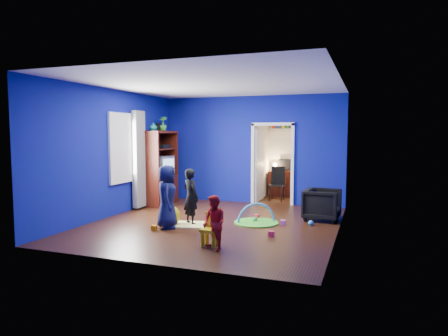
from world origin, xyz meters
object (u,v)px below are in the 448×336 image
(crt_tv, at_px, (161,166))
(study_desk, at_px, (284,183))
(play_mat, at_px, (256,222))
(toddler_red, at_px, (214,223))
(child_black, at_px, (191,197))
(vase, at_px, (153,127))
(child_navy, at_px, (167,197))
(kid_chair, at_px, (210,231))
(tv_armoire, at_px, (160,168))
(hopper_ball, at_px, (171,216))
(folding_chair, at_px, (277,184))
(armchair, at_px, (322,204))

(crt_tv, height_order, study_desk, crt_tv)
(play_mat, bearing_deg, toddler_red, -93.48)
(child_black, relative_size, toddler_red, 1.31)
(vase, bearing_deg, crt_tv, 82.41)
(child_navy, relative_size, kid_chair, 2.54)
(kid_chair, bearing_deg, toddler_red, -47.40)
(tv_armoire, height_order, hopper_ball, tv_armoire)
(crt_tv, relative_size, play_mat, 0.75)
(vase, bearing_deg, kid_chair, -46.71)
(vase, distance_m, hopper_ball, 2.93)
(kid_chair, bearing_deg, folding_chair, 94.99)
(armchair, distance_m, folding_chair, 2.63)
(armchair, distance_m, child_navy, 3.38)
(vase, distance_m, play_mat, 3.78)
(crt_tv, bearing_deg, tv_armoire, 180.00)
(tv_armoire, bearing_deg, kid_chair, -49.50)
(play_mat, bearing_deg, study_desk, 93.16)
(crt_tv, bearing_deg, kid_chair, -49.92)
(toddler_red, height_order, play_mat, toddler_red)
(vase, distance_m, study_desk, 4.38)
(folding_chair, bearing_deg, crt_tv, -149.10)
(armchair, distance_m, hopper_ball, 3.29)
(toddler_red, xyz_separation_m, vase, (-2.89, 3.11, 1.62))
(child_black, xyz_separation_m, tv_armoire, (-1.77, 1.87, 0.40))
(hopper_ball, relative_size, play_mat, 0.42)
(child_black, bearing_deg, tv_armoire, -16.03)
(tv_armoire, height_order, play_mat, tv_armoire)
(armchair, bearing_deg, child_black, 122.46)
(vase, height_order, study_desk, vase)
(kid_chair, relative_size, folding_chair, 0.54)
(child_black, relative_size, study_desk, 1.33)
(child_navy, xyz_separation_m, toddler_red, (1.44, -1.09, -0.19))
(toddler_red, bearing_deg, tv_armoire, 164.86)
(vase, relative_size, tv_armoire, 0.11)
(hopper_ball, height_order, kid_chair, kid_chair)
(toddler_red, relative_size, crt_tv, 1.27)
(vase, xyz_separation_m, study_desk, (2.80, 2.91, -1.69))
(toddler_red, xyz_separation_m, tv_armoire, (-2.89, 3.41, 0.53))
(hopper_ball, bearing_deg, crt_tv, 123.41)
(hopper_ball, xyz_separation_m, kid_chair, (1.34, -1.14, 0.05))
(child_black, distance_m, child_navy, 0.55)
(play_mat, height_order, folding_chair, folding_chair)
(hopper_ball, distance_m, play_mat, 1.80)
(tv_armoire, xyz_separation_m, play_mat, (3.02, -1.29, -0.97))
(crt_tv, bearing_deg, play_mat, -23.40)
(tv_armoire, bearing_deg, study_desk, 43.00)
(armchair, distance_m, study_desk, 3.46)
(child_navy, bearing_deg, study_desk, -40.21)
(child_navy, relative_size, crt_tv, 1.81)
(armchair, relative_size, tv_armoire, 0.39)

